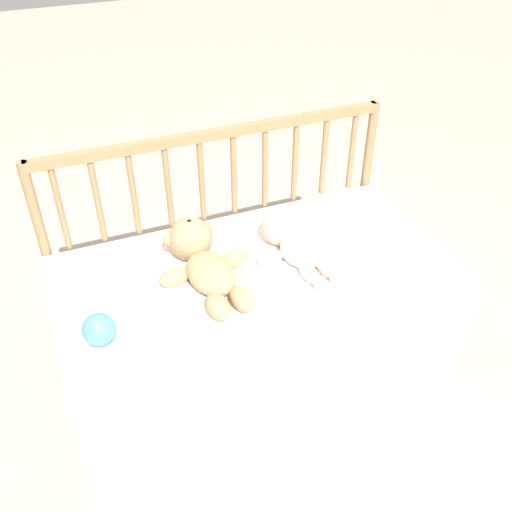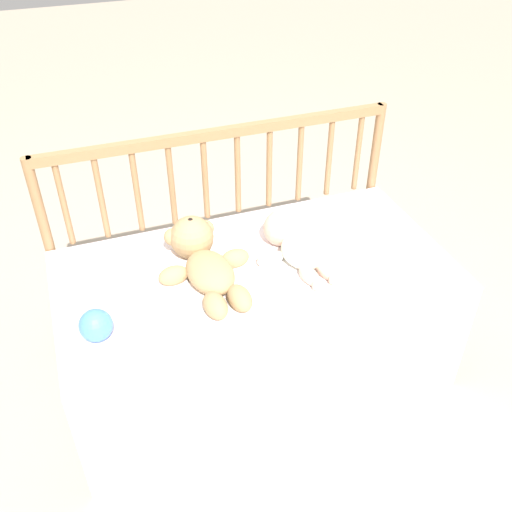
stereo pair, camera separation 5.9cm
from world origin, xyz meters
name	(u,v)px [view 1 (the left image)]	position (x,y,z in m)	size (l,w,h in m)	color
ground_plane	(255,365)	(0.00, 0.00, 0.00)	(12.00, 12.00, 0.00)	tan
crib_mattress	(255,320)	(0.00, 0.00, 0.24)	(1.34, 0.69, 0.48)	silver
crib_rail	(218,188)	(0.00, 0.37, 0.60)	(1.34, 0.04, 0.83)	#997047
blanket	(250,274)	(-0.03, -0.02, 0.48)	(0.82, 0.55, 0.01)	white
teddy_bear	(203,260)	(-0.17, 0.04, 0.54)	(0.32, 0.45, 0.15)	tan
baby	(294,244)	(0.15, 0.02, 0.53)	(0.30, 0.37, 0.13)	#EAEACC
toy_ball	(99,330)	(-0.55, -0.15, 0.53)	(0.10, 0.10, 0.10)	#4C8CDB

